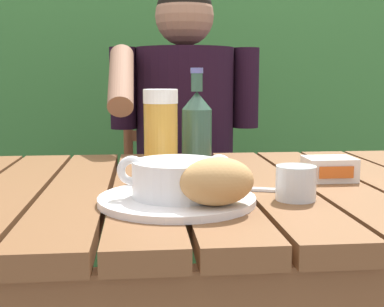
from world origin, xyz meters
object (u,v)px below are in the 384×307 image
person_eating (185,144)px  serving_plate (177,200)px  soup_bowl (177,177)px  butter_tub (330,169)px  beer_glass (161,134)px  beer_bottle (197,130)px  bread_roll (217,181)px  chair_near_diner (181,211)px  table_knife (242,188)px  water_glass_small (296,183)px

person_eating → serving_plate: bearing=-95.8°
soup_bowl → butter_tub: size_ratio=1.98×
beer_glass → beer_bottle: 0.10m
soup_bowl → beer_glass: beer_glass is taller
bread_roll → beer_glass: size_ratio=0.74×
chair_near_diner → beer_bottle: size_ratio=3.93×
chair_near_diner → butter_tub: chair_near_diner is taller
chair_near_diner → butter_tub: 0.93m
chair_near_diner → table_knife: chair_near_diner is taller
bread_roll → table_knife: (0.07, 0.16, -0.05)m
chair_near_diner → water_glass_small: (0.12, -1.00, 0.31)m
person_eating → beer_glass: (-0.10, -0.58, 0.10)m
beer_bottle → beer_glass: bearing=-146.6°
soup_bowl → bread_roll: bread_roll is taller
soup_bowl → serving_plate: bearing=0.0°
bread_roll → butter_tub: 0.36m
beer_bottle → soup_bowl: bearing=-102.8°
person_eating → beer_glass: size_ratio=6.71×
bread_roll → soup_bowl: bearing=130.6°
beer_bottle → water_glass_small: size_ratio=3.30×
chair_near_diner → butter_tub: bearing=-74.0°
bread_roll → beer_bottle: size_ratio=0.60×
beer_glass → soup_bowl: bearing=-85.6°
serving_plate → water_glass_small: water_glass_small is taller
person_eating → butter_tub: 0.69m
beer_glass → table_knife: beer_glass is taller
beer_glass → butter_tub: size_ratio=1.85×
chair_near_diner → bread_roll: bearing=-91.4°
beer_bottle → butter_tub: beer_bottle is taller
person_eating → bread_roll: (-0.02, -0.88, 0.06)m
chair_near_diner → bread_roll: chair_near_diner is taller
butter_tub → table_knife: 0.21m
soup_bowl → beer_bottle: size_ratio=0.86×
soup_bowl → butter_tub: (0.33, 0.16, -0.02)m
chair_near_diner → butter_tub: (0.24, -0.84, 0.30)m
serving_plate → water_glass_small: (0.21, 0.00, 0.02)m
bread_roll → serving_plate: bearing=130.6°
chair_near_diner → serving_plate: (-0.09, -1.01, 0.29)m
soup_bowl → person_eating: bearing=84.2°
chair_near_diner → water_glass_small: chair_near_diner is taller
chair_near_diner → beer_glass: (-0.10, -0.78, 0.37)m
soup_bowl → beer_glass: bearing=94.4°
person_eating → table_knife: person_eating is taller
person_eating → beer_bottle: bearing=-92.0°
butter_tub → person_eating: bearing=110.7°
water_glass_small → bread_roll: bearing=-154.2°
serving_plate → butter_tub: size_ratio=2.66×
person_eating → table_knife: size_ratio=7.53×
soup_bowl → beer_bottle: beer_bottle is taller
beer_bottle → serving_plate: bearing=-102.8°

